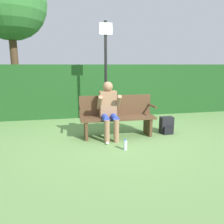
{
  "coord_description": "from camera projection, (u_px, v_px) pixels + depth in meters",
  "views": [
    {
      "loc": [
        -1.05,
        -4.6,
        1.58
      ],
      "look_at": [
        -0.15,
        -0.1,
        0.59
      ],
      "focal_mm": 35.0,
      "sensor_mm": 36.0,
      "label": 1
    }
  ],
  "objects": [
    {
      "name": "ground_plane",
      "position": [
        118.0,
        136.0,
        4.94
      ],
      "size": [
        40.0,
        40.0,
        0.0
      ],
      "primitive_type": "plane",
      "color": "#668E4C"
    },
    {
      "name": "park_bench",
      "position": [
        117.0,
        116.0,
        4.91
      ],
      "size": [
        1.66,
        0.48,
        0.9
      ],
      "color": "#513823",
      "rests_on": "ground"
    },
    {
      "name": "hedge_back",
      "position": [
        103.0,
        91.0,
        6.78
      ],
      "size": [
        12.0,
        0.41,
        1.59
      ],
      "color": "#1E4C1E",
      "rests_on": "ground"
    },
    {
      "name": "parked_car",
      "position": [
        133.0,
        77.0,
        18.13
      ],
      "size": [
        2.05,
        4.43,
        1.26
      ],
      "rotation": [
        0.0,
        0.0,
        1.53
      ],
      "color": "#2D4784",
      "rests_on": "ground"
    },
    {
      "name": "person_seated",
      "position": [
        109.0,
        108.0,
        4.71
      ],
      "size": [
        0.49,
        0.59,
        1.23
      ],
      "color": "#997051",
      "rests_on": "ground"
    },
    {
      "name": "water_bottle",
      "position": [
        125.0,
        145.0,
        4.12
      ],
      "size": [
        0.07,
        0.07,
        0.21
      ],
      "color": "silver",
      "rests_on": "ground"
    },
    {
      "name": "litter_crumple",
      "position": [
        107.0,
        143.0,
        4.4
      ],
      "size": [
        0.06,
        0.06,
        0.06
      ],
      "color": "silver",
      "rests_on": "ground"
    },
    {
      "name": "tree",
      "position": [
        9.0,
        3.0,
        7.0
      ],
      "size": [
        2.37,
        2.37,
        4.73
      ],
      "color": "#4C3823",
      "rests_on": "ground"
    },
    {
      "name": "signpost",
      "position": [
        106.0,
        69.0,
        5.47
      ],
      "size": [
        0.32,
        0.09,
        2.62
      ],
      "color": "black",
      "rests_on": "ground"
    },
    {
      "name": "backpack",
      "position": [
        167.0,
        126.0,
        5.12
      ],
      "size": [
        0.29,
        0.25,
        0.39
      ],
      "color": "black",
      "rests_on": "ground"
    }
  ]
}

